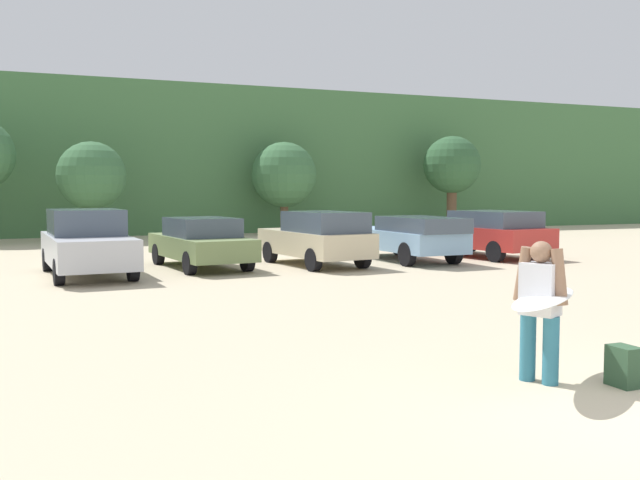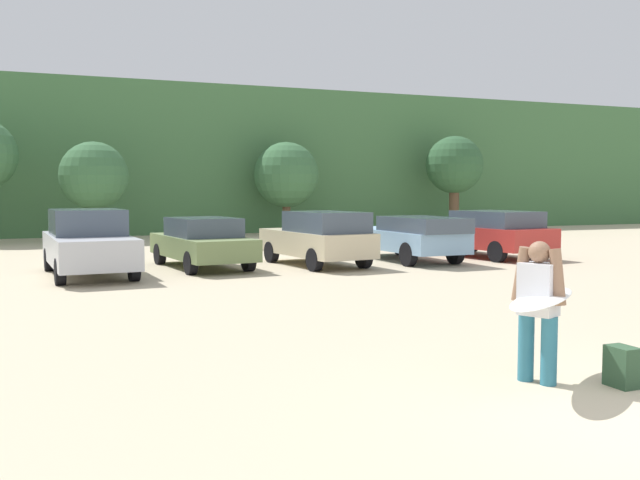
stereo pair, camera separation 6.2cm
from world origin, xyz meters
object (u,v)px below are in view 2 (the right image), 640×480
at_px(parked_car_silver, 88,243).
at_px(parked_car_olive_green, 202,242).
at_px(surfboard_white, 542,298).
at_px(person_adult, 538,303).
at_px(parked_car_champagne, 319,237).
at_px(parked_car_red, 487,232).
at_px(backpack_dropped, 622,367).
at_px(parked_car_sky_blue, 409,236).

relative_size(parked_car_silver, parked_car_olive_green, 1.06).
bearing_deg(surfboard_white, person_adult, -128.42).
relative_size(person_adult, surfboard_white, 0.84).
relative_size(parked_car_olive_green, parked_car_champagne, 1.07).
xyz_separation_m(parked_car_olive_green, parked_car_red, (9.21, -0.36, 0.07)).
bearing_deg(parked_car_olive_green, parked_car_silver, 96.83).
relative_size(parked_car_silver, backpack_dropped, 10.71).
relative_size(person_adult, backpack_dropped, 3.55).
height_order(parked_car_olive_green, surfboard_white, parked_car_olive_green).
bearing_deg(person_adult, parked_car_olive_green, -111.14).
xyz_separation_m(parked_car_silver, person_adult, (3.89, -12.40, 0.07)).
relative_size(parked_car_silver, parked_car_champagne, 1.13).
bearing_deg(parked_car_sky_blue, backpack_dropped, 158.90).
distance_m(parked_car_silver, surfboard_white, 13.05).
xyz_separation_m(parked_car_silver, parked_car_olive_green, (3.07, 0.70, -0.11)).
bearing_deg(parked_car_silver, parked_car_sky_blue, -91.98).
relative_size(parked_car_champagne, parked_car_red, 0.88).
distance_m(parked_car_champagne, backpack_dropped, 12.97).
relative_size(parked_car_olive_green, parked_car_red, 0.94).
height_order(parked_car_champagne, person_adult, person_adult).
xyz_separation_m(person_adult, surfboard_white, (0.00, -0.06, 0.06)).
relative_size(parked_car_olive_green, backpack_dropped, 10.11).
distance_m(parked_car_sky_blue, backpack_dropped, 13.88).
relative_size(parked_car_champagne, backpack_dropped, 9.49).
relative_size(parked_car_olive_green, surfboard_white, 2.38).
relative_size(parked_car_sky_blue, parked_car_red, 1.02).
height_order(parked_car_silver, parked_car_champagne, parked_car_silver).
bearing_deg(parked_car_sky_blue, person_adult, 155.24).
bearing_deg(parked_car_silver, parked_car_red, -91.43).
distance_m(parked_car_olive_green, backpack_dropped, 13.69).
height_order(parked_car_silver, parked_car_sky_blue, parked_car_silver).
xyz_separation_m(parked_car_silver, surfboard_white, (3.90, -12.46, 0.13)).
bearing_deg(parked_car_olive_green, surfboard_white, 177.62).
xyz_separation_m(parked_car_silver, parked_car_red, (12.28, 0.33, -0.04)).
bearing_deg(parked_car_sky_blue, parked_car_silver, 89.63).
xyz_separation_m(parked_car_silver, parked_car_champagne, (6.27, -0.04, -0.02)).
bearing_deg(backpack_dropped, parked_car_red, 60.01).
xyz_separation_m(parked_car_champagne, parked_car_sky_blue, (3.05, 0.20, -0.06)).
relative_size(surfboard_white, backpack_dropped, 4.24).
relative_size(parked_car_silver, parked_car_sky_blue, 0.97).
bearing_deg(backpack_dropped, parked_car_champagne, 82.79).
bearing_deg(parked_car_red, parked_car_olive_green, 79.58).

